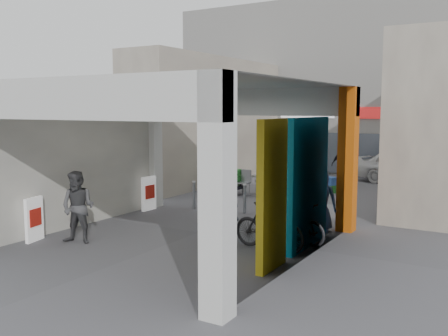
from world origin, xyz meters
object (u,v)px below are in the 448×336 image
Objects in this scene: bicycle_front at (293,223)px; bicycle_rear at (269,227)px; man_back_turned at (78,207)px; white_van at (410,167)px; produce_stand at (226,184)px; man_elderly at (321,200)px; cafe_set at (262,186)px; man_crates at (345,165)px; man_with_dog at (225,207)px; border_collie at (211,232)px.

bicycle_rear is at bearing 179.46° from bicycle_front.
man_back_turned reaches higher than white_van.
man_elderly reaches higher than produce_stand.
bicycle_rear reaches higher than cafe_set.
man_crates reaches higher than bicycle_front.
cafe_set is 0.86× the size of bicycle_front.
bicycle_front is 0.41× the size of white_van.
cafe_set is 1.30m from produce_stand.
bicycle_rear is at bearing 146.16° from man_with_dog.
man_elderly is at bearing -170.60° from white_van.
produce_stand is at bearing 101.59° from border_collie.
man_back_turned is at bearing 133.92° from bicycle_front.
cafe_set is 0.91× the size of man_back_turned.
man_back_turned is 0.96× the size of man_crates.
man_elderly is 0.91× the size of bicycle_front.
cafe_set is at bearing 90.00° from border_collie.
man_back_turned is at bearing -110.31° from produce_stand.
man_crates is at bearing 60.94° from cafe_set.
man_elderly is at bearing 24.48° from man_back_turned.
man_back_turned is at bearing -12.97° from man_with_dog.
white_van is at bearing -153.43° from man_crates.
white_van is (2.07, 1.85, -0.13)m from man_crates.
cafe_set is 0.94× the size of man_elderly.
border_collie is at bearing 15.22° from man_back_turned.
bicycle_front is (-0.18, -1.29, -0.33)m from man_elderly.
man_elderly is (1.76, 2.20, 0.55)m from border_collie.
man_crates is (3.09, 3.72, 0.50)m from produce_stand.
bicycle_front is at bearing -57.25° from cafe_set.
man_crates is at bearing 143.57° from white_van.
white_van is (3.92, 5.17, 0.39)m from cafe_set.
man_crates is at bearing 59.68° from man_back_turned.
man_elderly is 0.93× the size of man_crates.
cafe_set is 0.36× the size of white_van.
bicycle_front is at bearing -171.28° from white_van.
border_collie is 9.47m from man_crates.
white_van is (0.76, 11.21, 0.20)m from bicycle_rear.
man_elderly reaches higher than cafe_set.
man_back_turned is at bearing -95.30° from cafe_set.
produce_stand is 7.34m from man_back_turned.
bicycle_front is (1.58, 0.91, 0.22)m from border_collie.
border_collie is 0.34× the size of bicycle_rear.
white_van reaches higher than bicycle_rear.
man_back_turned is (-2.49, -1.58, 0.58)m from border_collie.
man_back_turned is at bearing 172.06° from white_van.
man_back_turned is 0.39× the size of white_van.
man_back_turned is at bearing -155.54° from man_elderly.
man_elderly is at bearing -4.34° from bicycle_rear.
man_crates is 2.78m from white_van.
man_with_dog is at bearing -83.90° from produce_stand.
bicycle_front is at bearing -115.20° from man_elderly.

